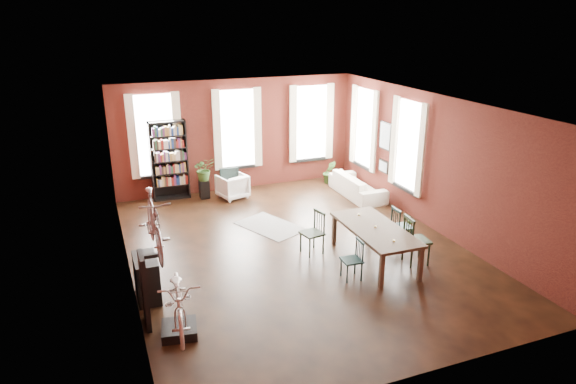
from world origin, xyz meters
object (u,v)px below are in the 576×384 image
dining_table (374,245)px  dining_chair_c (417,240)px  console_table (147,278)px  bookshelf (169,161)px  cream_sofa (358,182)px  dining_chair_a (352,260)px  white_armchair (232,185)px  dining_chair_b (312,233)px  dining_chair_d (402,226)px  bike_trainer (179,330)px  bicycle_floor (177,275)px  plant_stand (204,189)px

dining_table → dining_chair_c: 0.87m
dining_chair_c → console_table: 5.39m
bookshelf → cream_sofa: bookshelf is taller
dining_chair_a → white_armchair: bearing=-166.7°
dining_chair_a → dining_chair_b: size_ratio=0.86×
console_table → dining_chair_c: bearing=-6.5°
dining_table → white_armchair: dining_table is taller
dining_chair_a → dining_table: bearing=125.2°
dining_table → dining_chair_d: size_ratio=2.54×
bookshelf → console_table: size_ratio=2.75×
bike_trainer → dining_chair_c: bearing=8.4°
dining_chair_a → bicycle_floor: bearing=-76.1°
white_armchair → bookshelf: bearing=-35.3°
plant_stand → bicycle_floor: size_ratio=0.29×
dining_chair_a → bookshelf: 6.47m
dining_chair_c → dining_chair_b: bearing=63.1°
bookshelf → console_table: 5.40m
dining_chair_b → plant_stand: dining_chair_b is taller
dining_table → bicycle_floor: 4.41m
dining_table → dining_chair_b: 1.34m
console_table → dining_chair_b: bearing=9.6°
bookshelf → console_table: (-1.28, -5.20, -0.70)m
dining_chair_a → white_armchair: size_ratio=1.07×
bookshelf → dining_chair_b: bearing=-63.9°
dining_chair_d → white_armchair: bearing=33.5°
console_table → dining_table: bearing=-2.9°
dining_chair_d → bike_trainer: dining_chair_d is taller
dining_chair_b → dining_chair_d: bearing=69.6°
dining_chair_b → cream_sofa: dining_chair_b is taller
plant_stand → bicycle_floor: bicycle_floor is taller
bookshelf → bike_trainer: bookshelf is taller
dining_chair_b → dining_table: bearing=40.7°
bookshelf → white_armchair: bookshelf is taller
dining_chair_c → white_armchair: (-2.47, 5.23, -0.14)m
cream_sofa → console_table: bearing=119.3°
bicycle_floor → dining_table: bearing=21.7°
dining_table → bicycle_floor: bicycle_floor is taller
dining_chair_a → dining_chair_d: 2.02m
dining_table → console_table: 4.59m
bookshelf → bicycle_floor: (-0.91, -6.54, -0.04)m
plant_stand → console_table: bearing=-113.6°
bike_trainer → dining_chair_b: bearing=31.3°
dining_chair_b → console_table: bearing=-91.1°
dining_chair_b → bicycle_floor: size_ratio=0.52×
bicycle_floor → plant_stand: bearing=81.1°
dining_table → dining_chair_c: (0.77, -0.37, 0.13)m
dining_table → plant_stand: bearing=116.4°
bookshelf → dining_chair_d: bearing=-49.1°
white_armchair → cream_sofa: cream_sofa is taller
dining_chair_b → console_table: size_ratio=1.17×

